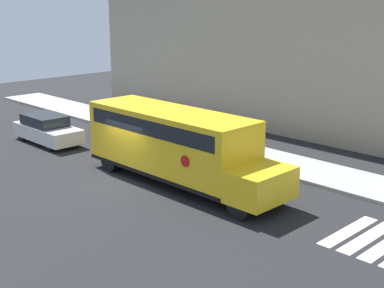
# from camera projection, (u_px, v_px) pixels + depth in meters

# --- Properties ---
(ground_plane) EXTENTS (60.00, 60.00, 0.00)m
(ground_plane) POSITION_uv_depth(u_px,v_px,m) (126.00, 179.00, 23.39)
(ground_plane) COLOR black
(sidewalk_strip) EXTENTS (44.00, 3.00, 0.15)m
(sidewalk_strip) POSITION_uv_depth(u_px,v_px,m) (226.00, 149.00, 27.77)
(sidewalk_strip) COLOR #9E9E99
(sidewalk_strip) RESTS_ON ground
(building_backdrop) EXTENTS (32.00, 4.00, 12.18)m
(building_backdrop) POSITION_uv_depth(u_px,v_px,m) (303.00, 26.00, 30.59)
(building_backdrop) COLOR #9E937F
(building_backdrop) RESTS_ON ground
(school_bus) EXTENTS (9.84, 2.57, 3.10)m
(school_bus) POSITION_uv_depth(u_px,v_px,m) (175.00, 142.00, 22.47)
(school_bus) COLOR yellow
(school_bus) RESTS_ON ground
(parked_car) EXTENTS (4.49, 1.80, 1.53)m
(parked_car) POSITION_uv_depth(u_px,v_px,m) (47.00, 129.00, 29.04)
(parked_car) COLOR silver
(parked_car) RESTS_ON ground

